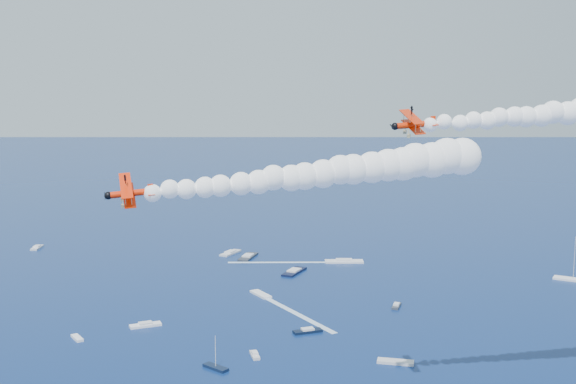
{
  "coord_description": "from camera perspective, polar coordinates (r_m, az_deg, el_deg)",
  "views": [
    {
      "loc": [
        -7.2,
        -94.34,
        67.0
      ],
      "look_at": [
        1.54,
        18.85,
        50.45
      ],
      "focal_mm": 43.99,
      "sensor_mm": 36.0,
      "label": 1
    }
  ],
  "objects": [
    {
      "name": "boat_wakes",
      "position": [
        256.52,
        -9.39,
        -6.95
      ],
      "size": [
        141.39,
        102.37,
        0.04
      ],
      "color": "white",
      "rests_on": "ground"
    },
    {
      "name": "spectator_boats",
      "position": [
        227.83,
        -1.83,
        -8.72
      ],
      "size": [
        227.5,
        179.66,
        0.7
      ],
      "color": "black",
      "rests_on": "ground"
    },
    {
      "name": "smoke_trail_trail",
      "position": [
        108.0,
        2.19,
        1.52
      ],
      "size": [
        56.38,
        23.72,
        10.22
      ],
      "primitive_type": null,
      "rotation": [
        0.0,
        0.0,
        3.31
      ],
      "color": "white"
    },
    {
      "name": "smoke_trail_lead",
      "position": [
        139.76,
        21.16,
        6.02
      ],
      "size": [
        55.76,
        11.79,
        10.22
      ],
      "primitive_type": null,
      "rotation": [
        0.0,
        0.0,
        3.2
      ],
      "color": "white"
    },
    {
      "name": "biplane_trail",
      "position": [
        103.92,
        -12.62,
        -0.1
      ],
      "size": [
        8.47,
        10.2,
        7.67
      ],
      "primitive_type": null,
      "rotation": [
        -0.34,
        0.07,
        3.31
      ],
      "color": "#FF2805"
    },
    {
      "name": "biplane_lead",
      "position": [
        128.9,
        10.19,
        5.37
      ],
      "size": [
        9.16,
        10.77,
        8.21
      ],
      "primitive_type": null,
      "rotation": [
        -0.25,
        0.07,
        3.2
      ],
      "color": "red"
    }
  ]
}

